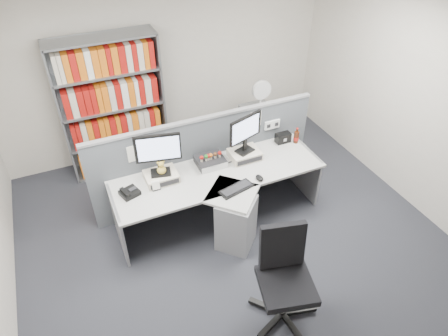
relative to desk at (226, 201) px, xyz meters
name	(u,v)px	position (x,y,z in m)	size (l,w,h in m)	color
ground	(246,260)	(0.00, -0.60, -0.46)	(5.50, 5.50, 0.00)	#303138
room_shell	(253,132)	(0.00, -0.60, 1.33)	(5.04, 5.54, 2.72)	beige
partition	(206,159)	(0.00, 0.65, 0.19)	(3.00, 0.08, 1.27)	#575C63
desk	(226,201)	(0.00, 0.00, 0.00)	(2.60, 1.20, 0.72)	#AFAFA9
monitor_riser_left	(161,177)	(-0.67, 0.38, 0.31)	(0.38, 0.31, 0.10)	beige
monitor_riser_right	(245,154)	(0.43, 0.38, 0.31)	(0.38, 0.31, 0.10)	beige
monitor_left	(158,151)	(-0.67, 0.38, 0.68)	(0.52, 0.21, 0.53)	black
monitor_right	(245,131)	(0.43, 0.38, 0.66)	(0.48, 0.22, 0.50)	black
desktop_pc	(210,161)	(-0.02, 0.43, 0.31)	(0.35, 0.31, 0.09)	black
figurines	(210,156)	(-0.02, 0.41, 0.41)	(0.29, 0.05, 0.09)	beige
keyboard	(236,189)	(0.07, -0.14, 0.28)	(0.44, 0.25, 0.03)	black
mouse	(259,178)	(0.40, -0.08, 0.29)	(0.08, 0.12, 0.05)	black
desk_phone	(129,193)	(-1.08, 0.27, 0.30)	(0.24, 0.23, 0.09)	black
desk_calendar	(156,186)	(-0.78, 0.24, 0.31)	(0.10, 0.07, 0.12)	black
plush_toy	(161,168)	(-0.66, 0.37, 0.44)	(0.11, 0.11, 0.18)	gold
speaker	(283,138)	(1.06, 0.49, 0.33)	(0.20, 0.11, 0.13)	black
cola_bottle	(296,137)	(1.21, 0.41, 0.35)	(0.07, 0.07, 0.22)	#3F190A
shelving_unit	(113,109)	(-0.90, 1.85, 0.52)	(1.41, 0.40, 2.00)	gray
filing_cabinet	(259,130)	(1.20, 1.40, -0.11)	(0.45, 0.61, 0.70)	gray
desk_fan	(261,92)	(1.20, 1.40, 0.55)	(0.29, 0.17, 0.49)	white
office_chair	(284,275)	(0.03, -1.31, 0.12)	(0.71, 0.70, 1.07)	silver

